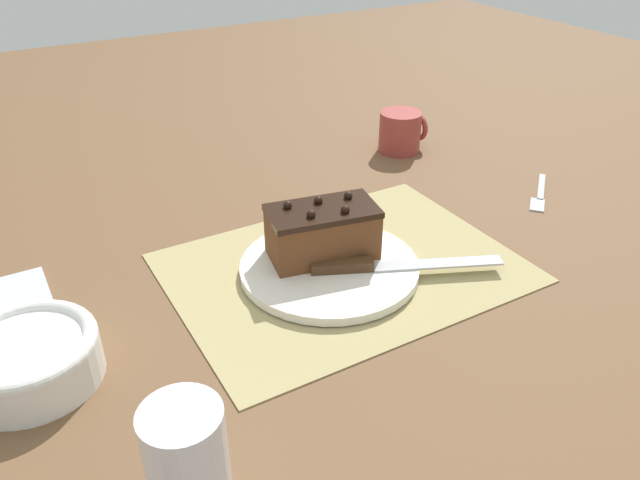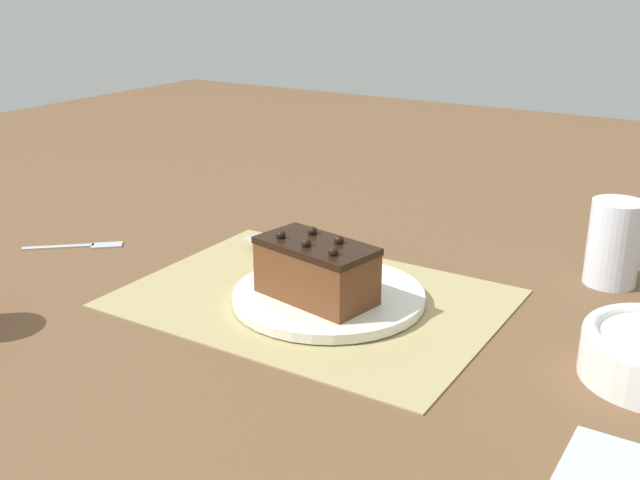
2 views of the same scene
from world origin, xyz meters
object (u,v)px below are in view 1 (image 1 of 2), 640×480
Objects in this scene: drinking_glass at (187,464)px; small_bowl at (28,358)px; cake_plate at (328,266)px; dessert_fork at (541,195)px; chocolate_cake at (322,232)px; coffee_mug at (401,131)px; serving_knife at (375,265)px.

small_bowl is at bearing 111.45° from drinking_glass.
cake_plate is 0.42m from dessert_fork.
small_bowl is 1.19× the size of dessert_fork.
drinking_glass is (-0.28, -0.25, 0.05)m from cake_plate.
small_bowl is at bearing -174.09° from chocolate_cake.
coffee_mug is at bearing -23.90° from dessert_fork.
dessert_fork is (0.71, 0.27, -0.05)m from drinking_glass.
coffee_mug is (0.71, 0.31, 0.01)m from small_bowl.
cake_plate is 0.05m from chocolate_cake.
drinking_glass is 0.92× the size of dessert_fork.
drinking_glass is 0.26m from small_bowl.
coffee_mug is (0.33, 0.28, -0.01)m from chocolate_cake.
chocolate_cake is at bearing -140.48° from coffee_mug.
chocolate_cake is at bearing 43.89° from drinking_glass.
coffee_mug is (0.34, 0.30, 0.03)m from cake_plate.
chocolate_cake is at bearing 5.91° from small_bowl.
coffee_mug is at bearing 41.61° from drinking_glass.
serving_knife is 2.75× the size of coffee_mug.
cake_plate is 0.38m from drinking_glass.
dessert_fork is at bearing 21.13° from drinking_glass.
small_bowl reaches higher than dessert_fork.
cake_plate reaches higher than dessert_fork.
coffee_mug reaches higher than dessert_fork.
chocolate_cake is 1.38× the size of drinking_glass.
drinking_glass is at bearing 70.28° from dessert_fork.
coffee_mug is (0.29, 0.34, 0.02)m from serving_knife.
small_bowl is at bearing -156.21° from coffee_mug.
chocolate_cake is 0.38m from small_bowl.
drinking_glass is at bearing -136.11° from chocolate_cake.
coffee_mug is at bearing 41.35° from cake_plate.
dessert_fork is (0.80, 0.04, -0.03)m from small_bowl.
dessert_fork is at bearing 2.42° from cake_plate.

